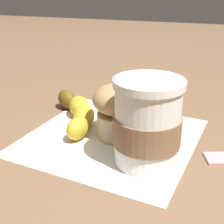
{
  "coord_description": "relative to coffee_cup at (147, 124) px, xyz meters",
  "views": [
    {
      "loc": [
        -0.15,
        0.44,
        0.24
      ],
      "look_at": [
        0.0,
        0.0,
        0.05
      ],
      "focal_mm": 50.0,
      "sensor_mm": 36.0,
      "label": 1
    }
  ],
  "objects": [
    {
      "name": "sugar_packet",
      "position": [
        -0.11,
        -0.04,
        -0.06
      ],
      "size": [
        0.06,
        0.05,
        0.01
      ],
      "primitive_type": "cube",
      "rotation": [
        0.0,
        0.0,
        3.48
      ],
      "color": "pink",
      "rests_on": "ground_plane"
    },
    {
      "name": "paper_napkin",
      "position": [
        0.07,
        -0.06,
        -0.06
      ],
      "size": [
        0.3,
        0.3,
        0.0
      ],
      "primitive_type": "cube",
      "rotation": [
        0.0,
        0.0,
        -0.13
      ],
      "color": "white",
      "rests_on": "ground_plane"
    },
    {
      "name": "ground_plane",
      "position": [
        0.07,
        -0.06,
        -0.06
      ],
      "size": [
        3.0,
        3.0,
        0.0
      ],
      "primitive_type": "plane",
      "color": "brown"
    },
    {
      "name": "banana",
      "position": [
        0.15,
        -0.09,
        -0.04
      ],
      "size": [
        0.12,
        0.17,
        0.04
      ],
      "color": "gold",
      "rests_on": "paper_napkin"
    },
    {
      "name": "muffin",
      "position": [
        0.06,
        -0.06,
        -0.01
      ],
      "size": [
        0.08,
        0.08,
        0.09
      ],
      "color": "beige",
      "rests_on": "paper_napkin"
    },
    {
      "name": "coffee_cup",
      "position": [
        0.0,
        0.0,
        0.0
      ],
      "size": [
        0.1,
        0.1,
        0.12
      ],
      "color": "white",
      "rests_on": "paper_napkin"
    }
  ]
}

